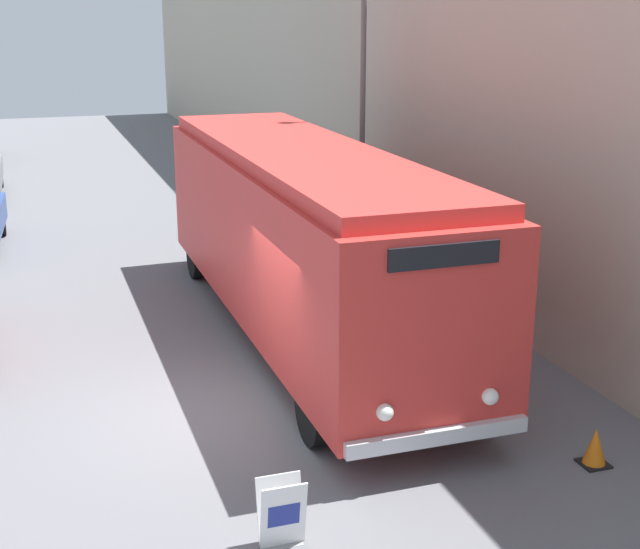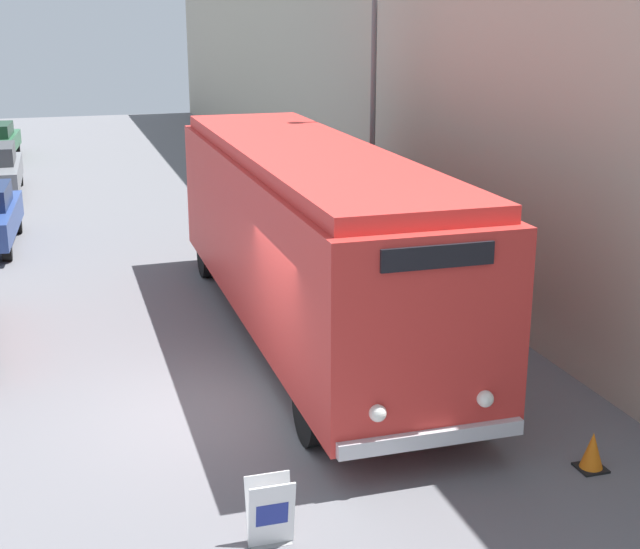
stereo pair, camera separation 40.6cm
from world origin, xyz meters
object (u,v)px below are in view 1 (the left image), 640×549
Objects in this scene: vintage_bus at (302,232)px; streetlamp at (363,53)px; sign_board at (282,514)px; traffic_cone at (595,447)px.

vintage_bus is 1.48× the size of streetlamp.
streetlamp reaches higher than vintage_bus.
streetlamp is at bearing 64.32° from sign_board.
streetlamp reaches higher than traffic_cone.
vintage_bus reaches higher than sign_board.
traffic_cone is at bearing -70.18° from vintage_bus.
streetlamp is (4.73, 9.84, 4.45)m from sign_board.
vintage_bus is 21.75× the size of traffic_cone.
sign_board reaches higher than traffic_cone.
streetlamp is 10.46m from traffic_cone.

